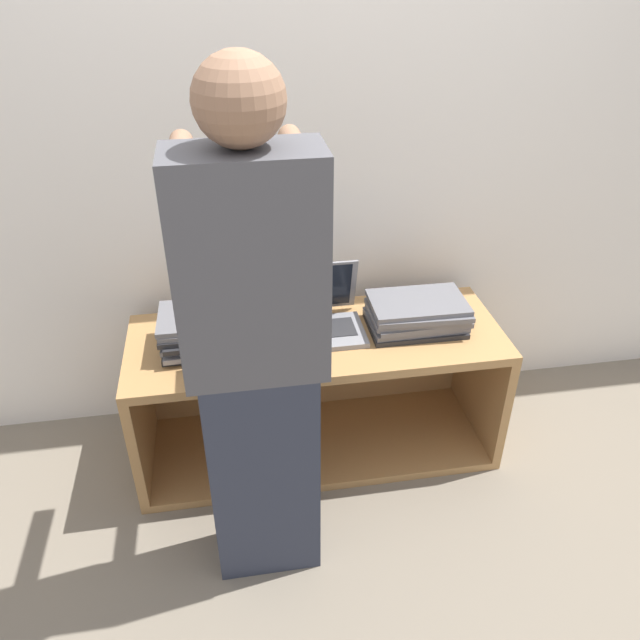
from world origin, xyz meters
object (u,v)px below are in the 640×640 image
laptop_open (315,318)px  laptop_stack_left (212,330)px  laptop_stack_right (417,314)px  person (256,358)px

laptop_open → laptop_stack_left: laptop_open is taller
laptop_stack_left → laptop_stack_right: size_ratio=1.00×
laptop_stack_right → person: bearing=-142.8°
laptop_open → laptop_stack_left: size_ratio=0.95×
person → laptop_stack_right: bearing=37.2°
laptop_open → laptop_stack_right: laptop_open is taller
laptop_open → person: 0.64m
laptop_open → person: bearing=-115.2°
laptop_stack_right → laptop_stack_left: bearing=179.9°
laptop_stack_left → laptop_stack_right: (0.78, -0.00, -0.01)m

